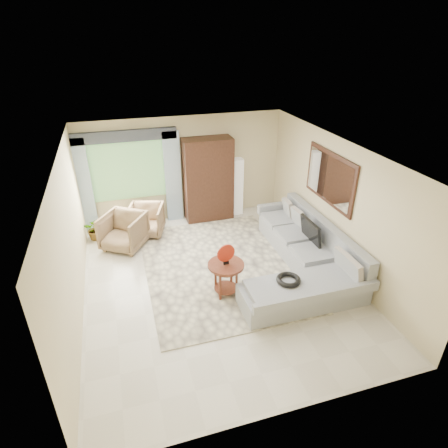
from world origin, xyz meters
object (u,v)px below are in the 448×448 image
object	(u,v)px
armoire	(208,180)
tv_screen	(311,231)
floor_lamp	(237,187)
sectional_sofa	(304,259)
armchair_right	(146,220)
coffee_table	(226,278)
armchair_left	(124,231)
potted_plant	(95,229)

from	to	relation	value
armoire	tv_screen	bearing A→B (deg)	-59.83
armoire	floor_lamp	bearing A→B (deg)	4.29
sectional_sofa	armoire	bearing A→B (deg)	113.06
armchair_right	armoire	distance (m)	1.83
sectional_sofa	floor_lamp	size ratio (longest dim) A/B	2.31
sectional_sofa	tv_screen	distance (m)	0.60
coffee_table	armchair_right	size ratio (longest dim) A/B	0.83
coffee_table	sectional_sofa	bearing A→B (deg)	8.31
tv_screen	armchair_left	size ratio (longest dim) A/B	0.84
tv_screen	potted_plant	distance (m)	4.90
potted_plant	armoire	distance (m)	2.94
sectional_sofa	coffee_table	bearing A→B (deg)	-171.69
coffee_table	armchair_right	xyz separation A→B (m)	(-1.14, 2.74, 0.02)
potted_plant	armchair_left	bearing A→B (deg)	-42.49
coffee_table	floor_lamp	xyz separation A→B (m)	(1.30, 3.21, 0.40)
armoire	armchair_right	bearing A→B (deg)	-165.99
armoire	floor_lamp	xyz separation A→B (m)	(0.80, 0.06, -0.30)
tv_screen	floor_lamp	xyz separation A→B (m)	(-0.70, 2.64, 0.03)
armoire	floor_lamp	size ratio (longest dim) A/B	1.40
tv_screen	potted_plant	size ratio (longest dim) A/B	1.41
armchair_left	armchair_right	distance (m)	0.72
coffee_table	armchair_left	distance (m)	2.83
potted_plant	armoire	size ratio (longest dim) A/B	0.25
sectional_sofa	potted_plant	bearing A→B (deg)	147.40
armchair_right	coffee_table	bearing A→B (deg)	-49.68
tv_screen	armchair_right	bearing A→B (deg)	145.38
tv_screen	coffee_table	xyz separation A→B (m)	(-2.00, -0.57, -0.37)
coffee_table	potted_plant	distance (m)	3.67
coffee_table	armchair_right	world-z (taller)	armchair_right
floor_lamp	armoire	bearing A→B (deg)	-175.71
tv_screen	floor_lamp	distance (m)	2.73
armchair_right	floor_lamp	distance (m)	2.52
armchair_right	floor_lamp	xyz separation A→B (m)	(2.44, 0.47, 0.39)
tv_screen	floor_lamp	bearing A→B (deg)	104.85
armchair_right	floor_lamp	bearing A→B (deg)	28.54
potted_plant	sectional_sofa	bearing A→B (deg)	-32.60
sectional_sofa	armchair_right	xyz separation A→B (m)	(-2.88, 2.49, 0.08)
potted_plant	coffee_table	bearing A→B (deg)	-50.80
floor_lamp	potted_plant	bearing A→B (deg)	-174.24
sectional_sofa	armchair_left	size ratio (longest dim) A/B	3.91
sectional_sofa	potted_plant	distance (m)	4.81
armchair_left	sectional_sofa	bearing A→B (deg)	2.82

